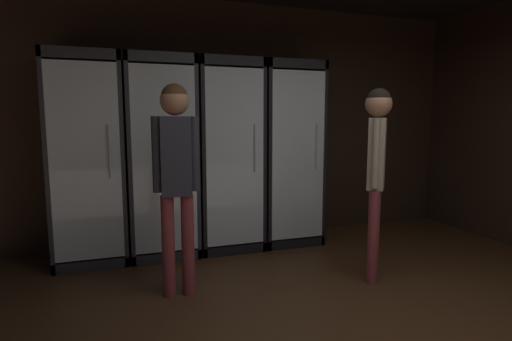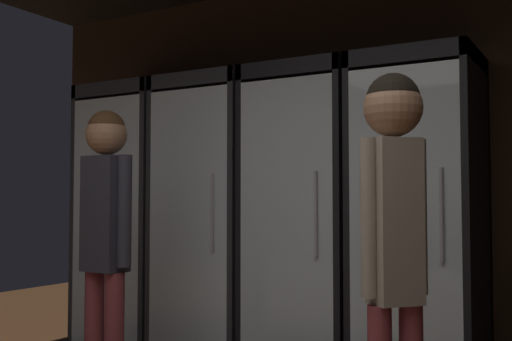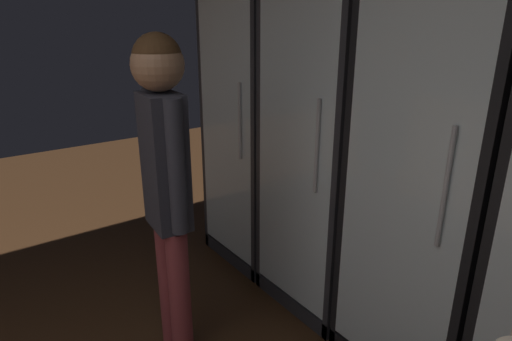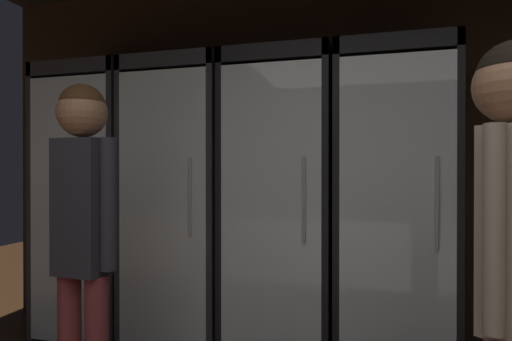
{
  "view_description": "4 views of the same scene",
  "coord_description": "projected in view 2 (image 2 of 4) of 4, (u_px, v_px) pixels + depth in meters",
  "views": [
    {
      "loc": [
        1.5,
        0.74,
        1.42
      ],
      "look_at": [
        -0.72,
        2.72,
        1.07
      ],
      "focal_mm": 30.49,
      "sensor_mm": 36.0,
      "label": 1
    },
    {
      "loc": [
        0.91,
        0.97,
        1.17
      ],
      "look_at": [
        0.18,
        2.6,
        1.26
      ],
      "focal_mm": 37.51,
      "sensor_mm": 36.0,
      "label": 2
    },
    {
      "loc": [
        -0.03,
        1.17,
        1.38
      ],
      "look_at": [
        -0.2,
        2.6,
        1.02
      ],
      "focal_mm": 30.89,
      "sensor_mm": 36.0,
      "label": 3
    },
    {
      "loc": [
        -0.48,
        0.2,
        1.51
      ],
      "look_at": [
        -0.87,
        2.43,
        0.87
      ],
      "focal_mm": 31.59,
      "sensor_mm": 36.0,
      "label": 4
    }
  ],
  "objects": [
    {
      "name": "cooler_far_right",
      "position": [
        510.0,
        271.0,
        1.56
      ],
      "size": [
        0.67,
        0.65,
        2.09
      ],
      "color": "black",
      "rests_on": "ground"
    },
    {
      "name": "cooler_right",
      "position": [
        281.0,
        262.0,
        1.86
      ],
      "size": [
        0.67,
        0.65,
        2.09
      ],
      "color": "#2B2B30",
      "rests_on": "ground"
    },
    {
      "name": "wall_back",
      "position": [
        258.0,
        164.0,
        2.26
      ],
      "size": [
        6.0,
        0.06,
        2.8
      ],
      "primitive_type": "cube",
      "color": "#382619",
      "rests_on": "ground"
    },
    {
      "name": "cooler_center",
      "position": [
        115.0,
        255.0,
        2.15
      ],
      "size": [
        0.67,
        0.65,
        2.09
      ],
      "color": "black",
      "rests_on": "ground"
    }
  ]
}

